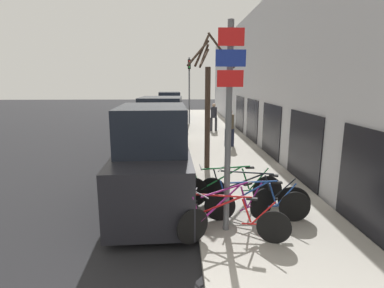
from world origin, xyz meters
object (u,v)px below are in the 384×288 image
(bicycle_1, at_px, (230,211))
(pedestrian_near, at_px, (230,125))
(signpost, at_px, (229,122))
(parked_car_0, at_px, (154,162))
(bicycle_4, at_px, (230,189))
(parked_car_1, at_px, (162,128))
(bicycle_0, at_px, (228,219))
(bicycle_3, at_px, (252,194))
(parked_car_2, at_px, (166,116))
(parked_car_3, at_px, (169,108))
(street_tree, at_px, (207,105))
(bicycle_2, at_px, (257,204))
(traffic_light, at_px, (189,82))
(pedestrian_far, at_px, (214,115))

(bicycle_1, height_order, pedestrian_near, pedestrian_near)
(signpost, height_order, parked_car_0, signpost)
(bicycle_4, height_order, parked_car_1, parked_car_1)
(bicycle_0, bearing_deg, bicycle_3, -14.48)
(parked_car_1, xyz_separation_m, parked_car_2, (-0.07, 5.79, -0.10))
(bicycle_0, relative_size, bicycle_4, 0.88)
(parked_car_3, bearing_deg, parked_car_0, -92.13)
(parked_car_2, bearing_deg, bicycle_4, -81.60)
(bicycle_1, xyz_separation_m, parked_car_3, (-1.86, 18.49, 0.48))
(parked_car_2, relative_size, parked_car_3, 1.07)
(parked_car_3, height_order, street_tree, street_tree)
(bicycle_2, xyz_separation_m, parked_car_3, (-2.49, 18.13, 0.48))
(street_tree, relative_size, traffic_light, 0.98)
(bicycle_1, xyz_separation_m, bicycle_3, (0.64, 0.88, 0.01))
(pedestrian_far, bearing_deg, parked_car_1, -123.05)
(bicycle_0, distance_m, traffic_light, 16.00)
(parked_car_3, bearing_deg, pedestrian_far, -68.42)
(bicycle_4, relative_size, traffic_light, 0.55)
(parked_car_3, distance_m, pedestrian_near, 11.13)
(bicycle_1, bearing_deg, street_tree, -31.36)
(signpost, relative_size, street_tree, 0.90)
(traffic_light, bearing_deg, parked_car_2, -120.98)
(signpost, xyz_separation_m, parked_car_3, (-1.78, 18.47, -1.30))
(signpost, relative_size, pedestrian_near, 2.35)
(pedestrian_near, relative_size, traffic_light, 0.38)
(bicycle_1, xyz_separation_m, bicycle_2, (0.63, 0.36, -0.01))
(bicycle_0, distance_m, pedestrian_far, 12.56)
(parked_car_0, xyz_separation_m, parked_car_1, (-0.14, 5.56, -0.02))
(bicycle_4, bearing_deg, pedestrian_near, -10.62)
(pedestrian_near, xyz_separation_m, street_tree, (-1.33, -3.44, 1.16))
(bicycle_1, relative_size, parked_car_3, 0.50)
(bicycle_0, distance_m, bicycle_2, 0.97)
(bicycle_1, height_order, street_tree, street_tree)
(street_tree, bearing_deg, parked_car_0, -119.92)
(parked_car_0, bearing_deg, signpost, -48.43)
(bicycle_2, distance_m, street_tree, 4.41)
(bicycle_0, distance_m, parked_car_1, 7.72)
(street_tree, height_order, traffic_light, traffic_light)
(parked_car_2, bearing_deg, parked_car_0, -90.37)
(bicycle_0, bearing_deg, bicycle_4, 6.16)
(parked_car_0, distance_m, parked_car_3, 16.83)
(bicycle_3, height_order, street_tree, street_tree)
(parked_car_0, distance_m, traffic_light, 14.03)
(bicycle_2, distance_m, parked_car_3, 18.30)
(bicycle_0, relative_size, parked_car_3, 0.52)
(parked_car_3, bearing_deg, parked_car_1, -92.49)
(bicycle_2, height_order, pedestrian_far, pedestrian_far)
(bicycle_0, height_order, street_tree, street_tree)
(bicycle_2, height_order, traffic_light, traffic_light)
(bicycle_2, distance_m, parked_car_1, 7.29)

